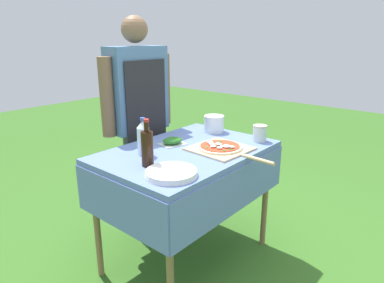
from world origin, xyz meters
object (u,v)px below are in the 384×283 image
(pizza_on_peel, at_px, (221,148))
(prep_table, at_px, (187,163))
(water_bottle, at_px, (143,137))
(mixing_tub, at_px, (214,124))
(oil_bottle, at_px, (147,148))
(sauce_jar, at_px, (260,134))
(person_cook, at_px, (138,111))
(plate_stack, at_px, (171,173))
(herb_container, at_px, (173,141))

(pizza_on_peel, bearing_deg, prep_table, 129.33)
(water_bottle, bearing_deg, mixing_tub, -1.93)
(oil_bottle, distance_m, sauce_jar, 0.85)
(person_cook, bearing_deg, plate_stack, 62.65)
(prep_table, height_order, water_bottle, water_bottle)
(pizza_on_peel, xyz_separation_m, sauce_jar, (0.33, -0.09, 0.04))
(oil_bottle, bearing_deg, pizza_on_peel, -18.06)
(prep_table, distance_m, plate_stack, 0.45)
(person_cook, height_order, herb_container, person_cook)
(person_cook, relative_size, plate_stack, 5.99)
(water_bottle, height_order, sauce_jar, water_bottle)
(sauce_jar, bearing_deg, plate_stack, 176.95)
(prep_table, relative_size, herb_container, 6.05)
(plate_stack, bearing_deg, sauce_jar, -3.05)
(pizza_on_peel, height_order, water_bottle, water_bottle)
(person_cook, bearing_deg, mixing_tub, 131.25)
(herb_container, bearing_deg, sauce_jar, -42.24)
(plate_stack, height_order, sauce_jar, sauce_jar)
(person_cook, distance_m, mixing_tub, 0.57)
(water_bottle, height_order, herb_container, water_bottle)
(prep_table, xyz_separation_m, water_bottle, (-0.24, 0.14, 0.20))
(pizza_on_peel, height_order, mixing_tub, mixing_tub)
(prep_table, relative_size, pizza_on_peel, 1.98)
(pizza_on_peel, distance_m, plate_stack, 0.50)
(prep_table, xyz_separation_m, pizza_on_peel, (0.13, -0.18, 0.11))
(mixing_tub, bearing_deg, herb_container, 177.34)
(prep_table, distance_m, mixing_tub, 0.49)
(person_cook, bearing_deg, sauce_jar, 116.93)
(sauce_jar, bearing_deg, prep_table, 150.00)
(oil_bottle, xyz_separation_m, sauce_jar, (0.81, -0.24, -0.06))
(prep_table, bearing_deg, pizza_on_peel, -53.93)
(prep_table, bearing_deg, person_cook, 79.95)
(prep_table, xyz_separation_m, plate_stack, (-0.37, -0.22, 0.11))
(person_cook, xyz_separation_m, mixing_tub, (0.35, -0.45, -0.09))
(prep_table, bearing_deg, sauce_jar, -30.00)
(herb_container, height_order, plate_stack, herb_container)
(prep_table, bearing_deg, mixing_tub, 14.81)
(oil_bottle, distance_m, plate_stack, 0.22)
(person_cook, bearing_deg, oil_bottle, 56.00)
(pizza_on_peel, distance_m, herb_container, 0.34)
(herb_container, height_order, mixing_tub, mixing_tub)
(oil_bottle, xyz_separation_m, herb_container, (0.37, 0.16, -0.08))
(water_bottle, relative_size, plate_stack, 0.84)
(herb_container, xyz_separation_m, mixing_tub, (0.43, -0.02, 0.04))
(person_cook, height_order, water_bottle, person_cook)
(herb_container, height_order, sauce_jar, sauce_jar)
(mixing_tub, bearing_deg, water_bottle, 178.07)
(plate_stack, bearing_deg, person_cook, 58.99)
(prep_table, xyz_separation_m, sauce_jar, (0.46, -0.26, 0.14))
(pizza_on_peel, distance_m, sauce_jar, 0.34)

